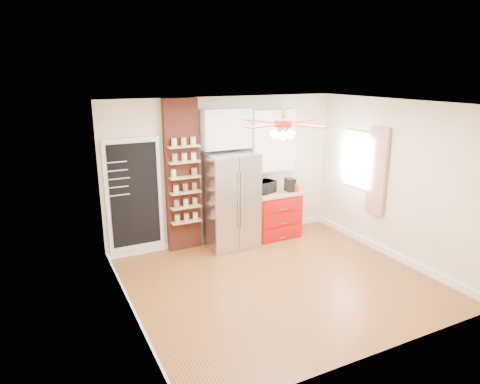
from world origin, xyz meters
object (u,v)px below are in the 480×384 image
toaster_oven (264,187)px  pantry_jar_oats (173,174)px  fridge (230,200)px  red_cabinet (275,214)px  canister_left (296,188)px  ceiling_fan (283,124)px  coffee_maker (290,185)px

toaster_oven → pantry_jar_oats: pantry_jar_oats is taller
fridge → red_cabinet: fridge is taller
canister_left → pantry_jar_oats: size_ratio=1.09×
ceiling_fan → pantry_jar_oats: 2.30m
ceiling_fan → red_cabinet: bearing=61.3°
red_cabinet → coffee_maker: (0.29, -0.08, 0.57)m
fridge → pantry_jar_oats: fridge is taller
red_cabinet → toaster_oven: (-0.22, 0.04, 0.56)m
red_cabinet → canister_left: size_ratio=6.15×
red_cabinet → coffee_maker: coffee_maker is taller
red_cabinet → toaster_oven: toaster_oven is taller
ceiling_fan → canister_left: size_ratio=9.17×
ceiling_fan → coffee_maker: bearing=53.0°
red_cabinet → canister_left: 0.67m
toaster_oven → canister_left: bearing=-39.8°
toaster_oven → coffee_maker: 0.52m
fridge → pantry_jar_oats: size_ratio=12.48×
pantry_jar_oats → toaster_oven: bearing=-2.7°
red_cabinet → pantry_jar_oats: pantry_jar_oats is taller
toaster_oven → pantry_jar_oats: size_ratio=2.96×
fridge → toaster_oven: size_ratio=4.21×
coffee_maker → pantry_jar_oats: 2.30m
ceiling_fan → coffee_maker: (1.21, 1.60, -1.40)m
toaster_oven → pantry_jar_oats: (-1.75, 0.08, 0.43)m
fridge → red_cabinet: 1.06m
ceiling_fan → canister_left: bearing=49.4°
ceiling_fan → pantry_jar_oats: size_ratio=9.98×
coffee_maker → canister_left: coffee_maker is taller
coffee_maker → toaster_oven: bearing=175.9°
ceiling_fan → canister_left: 2.45m
fridge → coffee_maker: bearing=-1.2°
red_cabinet → pantry_jar_oats: bearing=176.5°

